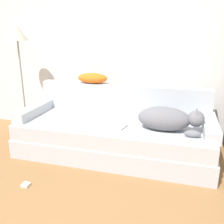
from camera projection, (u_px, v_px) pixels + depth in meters
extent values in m
cube|color=silver|center=(125.00, 37.00, 3.30)|extent=(8.10, 0.06, 2.70)
cube|color=#B2B7BC|center=(114.00, 144.00, 3.03)|extent=(2.26, 0.95, 0.22)
cube|color=#B2B7BC|center=(114.00, 129.00, 2.96)|extent=(2.22, 0.91, 0.18)
cube|color=#B2B7BC|center=(122.00, 98.00, 3.25)|extent=(2.22, 0.15, 0.36)
cube|color=#B2B7BC|center=(35.00, 110.00, 3.18)|extent=(0.15, 0.76, 0.11)
cube|color=#B2B7BC|center=(210.00, 126.00, 2.64)|extent=(0.15, 0.76, 0.11)
ellipsoid|color=slate|center=(164.00, 119.00, 2.66)|extent=(0.56, 0.29, 0.25)
sphere|color=slate|center=(196.00, 119.00, 2.56)|extent=(0.17, 0.17, 0.17)
cone|color=slate|center=(197.00, 114.00, 2.50)|extent=(0.06, 0.06, 0.08)
cone|color=slate|center=(197.00, 111.00, 2.59)|extent=(0.06, 0.06, 0.08)
ellipsoid|color=slate|center=(193.00, 134.00, 2.49)|extent=(0.17, 0.07, 0.08)
cube|color=#B7B7BC|center=(111.00, 125.00, 2.81)|extent=(0.38, 0.26, 0.02)
ellipsoid|color=orange|center=(92.00, 78.00, 3.27)|extent=(0.40, 0.20, 0.14)
cylinder|color=gray|center=(28.00, 131.00, 3.67)|extent=(0.22, 0.22, 0.02)
cylinder|color=gray|center=(23.00, 88.00, 3.47)|extent=(0.02, 0.02, 1.27)
cone|color=beige|center=(17.00, 32.00, 3.25)|extent=(0.28, 0.28, 0.21)
cube|color=silver|center=(26.00, 185.00, 2.38)|extent=(0.07, 0.07, 0.02)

